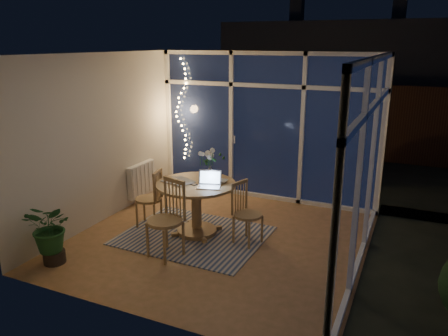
{
  "coord_description": "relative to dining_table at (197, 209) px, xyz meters",
  "views": [
    {
      "loc": [
        2.44,
        -5.21,
        2.75
      ],
      "look_at": [
        -0.03,
        0.25,
        1.01
      ],
      "focal_mm": 35.0,
      "sensor_mm": 36.0,
      "label": 1
    }
  ],
  "objects": [
    {
      "name": "rug",
      "position": [
        0.0,
        -0.1,
        -0.39
      ],
      "size": [
        2.05,
        1.66,
        0.01
      ],
      "primitive_type": "cube",
      "rotation": [
        0.0,
        0.0,
        -0.02
      ],
      "color": "beige",
      "rests_on": "floor"
    },
    {
      "name": "chair_left",
      "position": [
        -0.81,
        -0.04,
        0.06
      ],
      "size": [
        0.5,
        0.5,
        0.91
      ],
      "primitive_type": "cube",
      "rotation": [
        0.0,
        0.0,
        -1.37
      ],
      "color": "olive",
      "rests_on": "floor"
    },
    {
      "name": "garden_fence",
      "position": [
        0.39,
        5.43,
        0.51
      ],
      "size": [
        11.0,
        0.08,
        1.8
      ],
      "primitive_type": "cube",
      "color": "#361C13",
      "rests_on": "ground"
    },
    {
      "name": "garden_patio",
      "position": [
        0.89,
        4.93,
        -0.45
      ],
      "size": [
        12.0,
        6.0,
        0.1
      ],
      "primitive_type": "cube",
      "color": "black",
      "rests_on": "ground"
    },
    {
      "name": "wall_front",
      "position": [
        0.39,
        -2.07,
        0.91
      ],
      "size": [
        4.0,
        0.04,
        2.6
      ],
      "primitive_type": "cube",
      "color": "beige",
      "rests_on": "floor"
    },
    {
      "name": "window_wall_right",
      "position": [
        2.35,
        -0.07,
        0.91
      ],
      "size": [
        0.1,
        4.0,
        2.6
      ],
      "primitive_type": "cube",
      "color": "white",
      "rests_on": "floor"
    },
    {
      "name": "chair_right",
      "position": [
        0.81,
        0.01,
        0.06
      ],
      "size": [
        0.53,
        0.53,
        0.9
      ],
      "primitive_type": "cube",
      "rotation": [
        0.0,
        0.0,
        1.25
      ],
      "color": "olive",
      "rests_on": "floor"
    },
    {
      "name": "fairy_lights",
      "position": [
        -1.26,
        1.81,
        1.13
      ],
      "size": [
        0.24,
        0.1,
        1.85
      ],
      "primitive_type": null,
      "color": "#F9C063",
      "rests_on": "window_wall_back"
    },
    {
      "name": "wall_back",
      "position": [
        0.39,
        1.93,
        0.91
      ],
      "size": [
        4.0,
        0.04,
        2.6
      ],
      "primitive_type": "cube",
      "color": "beige",
      "rests_on": "floor"
    },
    {
      "name": "ceiling",
      "position": [
        0.39,
        -0.07,
        2.21
      ],
      "size": [
        4.0,
        4.0,
        0.0
      ],
      "primitive_type": "plane",
      "color": "silver",
      "rests_on": "wall_back"
    },
    {
      "name": "dining_table",
      "position": [
        0.0,
        0.0,
        0.0
      ],
      "size": [
        1.18,
        1.18,
        0.79
      ],
      "primitive_type": "cylinder",
      "rotation": [
        0.0,
        0.0,
        -0.02
      ],
      "color": "olive",
      "rests_on": "floor"
    },
    {
      "name": "chair_front",
      "position": [
        -0.04,
        -0.81,
        0.13
      ],
      "size": [
        0.61,
        0.61,
        1.05
      ],
      "primitive_type": "cube",
      "rotation": [
        0.0,
        0.0,
        -0.28
      ],
      "color": "olive",
      "rests_on": "floor"
    },
    {
      "name": "wall_left",
      "position": [
        -1.61,
        -0.07,
        0.91
      ],
      "size": [
        0.04,
        4.0,
        2.6
      ],
      "primitive_type": "cube",
      "color": "beige",
      "rests_on": "floor"
    },
    {
      "name": "newspapers",
      "position": [
        -0.26,
        -0.03,
        0.4
      ],
      "size": [
        0.45,
        0.39,
        0.02
      ],
      "primitive_type": "cube",
      "rotation": [
        0.0,
        0.0,
        -0.29
      ],
      "color": "silver",
      "rests_on": "dining_table"
    },
    {
      "name": "garden_shrubs",
      "position": [
        -0.41,
        3.33,
        0.06
      ],
      "size": [
        0.9,
        0.9,
        0.9
      ],
      "primitive_type": "sphere",
      "color": "black",
      "rests_on": "ground"
    },
    {
      "name": "flower_vase",
      "position": [
        0.1,
        0.27,
        0.5
      ],
      "size": [
        0.21,
        0.21,
        0.21
      ],
      "primitive_type": "imported",
      "rotation": [
        0.0,
        0.0,
        -0.02
      ],
      "color": "white",
      "rests_on": "dining_table"
    },
    {
      "name": "radiator",
      "position": [
        -1.55,
        0.83,
        0.01
      ],
      "size": [
        0.1,
        0.7,
        0.58
      ],
      "primitive_type": "cube",
      "color": "silver",
      "rests_on": "wall_left"
    },
    {
      "name": "floor",
      "position": [
        0.39,
        -0.07,
        -0.39
      ],
      "size": [
        4.0,
        4.0,
        0.0
      ],
      "primitive_type": "plane",
      "color": "olive",
      "rests_on": "ground"
    },
    {
      "name": "potted_plant",
      "position": [
        -1.26,
        -1.55,
        -0.01
      ],
      "size": [
        0.55,
        0.48,
        0.76
      ],
      "primitive_type": "imported",
      "rotation": [
        0.0,
        0.0,
        0.03
      ],
      "color": "#1B4D22",
      "rests_on": "floor"
    },
    {
      "name": "phone",
      "position": [
        -0.01,
        -0.07,
        0.4
      ],
      "size": [
        0.13,
        0.09,
        0.01
      ],
      "primitive_type": "cube",
      "rotation": [
        0.0,
        0.0,
        -0.3
      ],
      "color": "black",
      "rests_on": "dining_table"
    },
    {
      "name": "wall_right",
      "position": [
        2.39,
        -0.07,
        0.91
      ],
      "size": [
        0.04,
        4.0,
        2.6
      ],
      "primitive_type": "cube",
      "color": "beige",
      "rests_on": "floor"
    },
    {
      "name": "window_wall_back",
      "position": [
        0.39,
        1.89,
        0.91
      ],
      "size": [
        4.0,
        0.1,
        2.6
      ],
      "primitive_type": "cube",
      "color": "white",
      "rests_on": "floor"
    },
    {
      "name": "neighbour_roof",
      "position": [
        0.69,
        8.43,
        1.81
      ],
      "size": [
        7.0,
        3.0,
        2.2
      ],
      "primitive_type": "cube",
      "color": "#31343B",
      "rests_on": "ground"
    },
    {
      "name": "bowl",
      "position": [
        0.33,
        0.17,
        0.41
      ],
      "size": [
        0.16,
        0.16,
        0.04
      ],
      "primitive_type": "imported",
      "rotation": [
        0.0,
        0.0,
        -0.02
      ],
      "color": "silver",
      "rests_on": "dining_table"
    },
    {
      "name": "laptop",
      "position": [
        0.25,
        -0.09,
        0.51
      ],
      "size": [
        0.39,
        0.36,
        0.24
      ],
      "primitive_type": null,
      "rotation": [
        0.0,
        0.0,
        0.29
      ],
      "color": "silver",
      "rests_on": "dining_table"
    }
  ]
}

